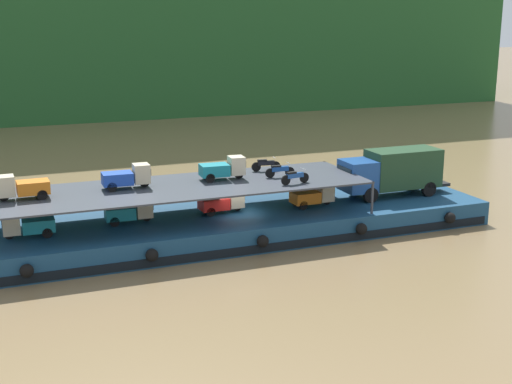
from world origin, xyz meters
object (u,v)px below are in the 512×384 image
(cargo_barge, at_px, (239,225))
(mini_truck_upper_mid, at_px, (127,177))
(mini_truck_lower_fore, at_px, (313,195))
(mini_truck_upper_stern, at_px, (22,187))
(mini_truck_upper_fore, at_px, (223,168))
(motorcycle_upper_stbd, at_px, (266,164))
(mini_truck_lower_stern, at_px, (28,225))
(mini_truck_lower_mid, at_px, (222,202))
(motorcycle_upper_port, at_px, (295,177))
(covered_lorry, at_px, (393,171))
(motorcycle_upper_centre, at_px, (280,170))
(mini_truck_lower_aft, at_px, (130,211))

(cargo_barge, distance_m, mini_truck_upper_mid, 7.50)
(mini_truck_lower_fore, distance_m, mini_truck_upper_stern, 17.44)
(mini_truck_upper_fore, bearing_deg, motorcycle_upper_stbd, 21.08)
(mini_truck_lower_stern, distance_m, mini_truck_upper_fore, 11.81)
(mini_truck_lower_mid, height_order, motorcycle_upper_stbd, motorcycle_upper_stbd)
(mini_truck_lower_mid, xyz_separation_m, motorcycle_upper_port, (3.75, -2.36, 1.74))
(covered_lorry, xyz_separation_m, mini_truck_lower_mid, (-11.86, 0.29, -1.00))
(mini_truck_lower_stern, height_order, mini_truck_upper_mid, mini_truck_upper_mid)
(mini_truck_upper_fore, xyz_separation_m, motorcycle_upper_stbd, (3.32, 1.28, -0.26))
(cargo_barge, xyz_separation_m, motorcycle_upper_stbd, (2.58, 1.99, 3.18))
(mini_truck_upper_fore, relative_size, motorcycle_upper_stbd, 1.47)
(cargo_barge, distance_m, mini_truck_lower_fore, 5.12)
(mini_truck_lower_fore, xyz_separation_m, mini_truck_upper_fore, (-5.64, 0.98, 2.00))
(mini_truck_upper_stern, relative_size, mini_truck_upper_mid, 1.00)
(mini_truck_lower_stern, distance_m, motorcycle_upper_centre, 15.14)
(cargo_barge, bearing_deg, mini_truck_upper_stern, 178.77)
(mini_truck_upper_stern, bearing_deg, motorcycle_upper_centre, -0.90)
(covered_lorry, relative_size, mini_truck_upper_stern, 2.86)
(covered_lorry, distance_m, mini_truck_lower_aft, 17.58)
(cargo_barge, bearing_deg, mini_truck_upper_mid, 174.63)
(mini_truck_lower_aft, bearing_deg, motorcycle_upper_port, -14.02)
(mini_truck_lower_mid, bearing_deg, mini_truck_upper_stern, -179.21)
(covered_lorry, xyz_separation_m, motorcycle_upper_port, (-8.11, -2.07, 0.74))
(mini_truck_lower_aft, relative_size, motorcycle_upper_centre, 1.46)
(mini_truck_upper_mid, bearing_deg, motorcycle_upper_port, -15.14)
(mini_truck_lower_fore, bearing_deg, mini_truck_upper_stern, 178.25)
(mini_truck_upper_mid, distance_m, motorcycle_upper_centre, 9.36)
(mini_truck_lower_fore, distance_m, mini_truck_upper_mid, 11.74)
(mini_truck_lower_stern, xyz_separation_m, mini_truck_lower_mid, (11.41, 0.70, 0.00))
(mini_truck_lower_fore, bearing_deg, cargo_barge, 176.94)
(mini_truck_lower_mid, xyz_separation_m, mini_truck_upper_mid, (-5.71, 0.20, 2.00))
(mini_truck_lower_fore, xyz_separation_m, motorcycle_upper_stbd, (-2.32, 2.26, 1.74))
(cargo_barge, bearing_deg, mini_truck_lower_aft, 176.36)
(mini_truck_lower_aft, xyz_separation_m, motorcycle_upper_centre, (9.32, -0.39, 1.74))
(mini_truck_lower_fore, bearing_deg, mini_truck_lower_stern, -179.97)
(covered_lorry, height_order, mini_truck_lower_aft, covered_lorry)
(mini_truck_upper_stern, xyz_separation_m, mini_truck_upper_mid, (5.79, 0.36, 0.00))
(mini_truck_upper_stern, xyz_separation_m, mini_truck_upper_fore, (11.68, 0.45, 0.00))
(cargo_barge, bearing_deg, motorcycle_upper_stbd, 37.73)
(covered_lorry, distance_m, mini_truck_upper_mid, 17.61)
(mini_truck_lower_mid, bearing_deg, mini_truck_upper_mid, 178.01)
(mini_truck_upper_stern, xyz_separation_m, motorcycle_upper_centre, (15.12, -0.24, -0.26))
(mini_truck_lower_aft, height_order, motorcycle_upper_stbd, motorcycle_upper_stbd)
(mini_truck_lower_stern, relative_size, motorcycle_upper_port, 1.46)
(mini_truck_upper_mid, bearing_deg, mini_truck_upper_stern, -176.48)
(mini_truck_lower_aft, distance_m, mini_truck_upper_mid, 2.01)
(covered_lorry, xyz_separation_m, mini_truck_upper_stern, (-23.36, 0.14, 1.00))
(mini_truck_lower_aft, height_order, mini_truck_lower_fore, same)
(cargo_barge, xyz_separation_m, mini_truck_lower_stern, (-12.33, -0.27, 1.44))
(cargo_barge, relative_size, mini_truck_lower_mid, 11.42)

